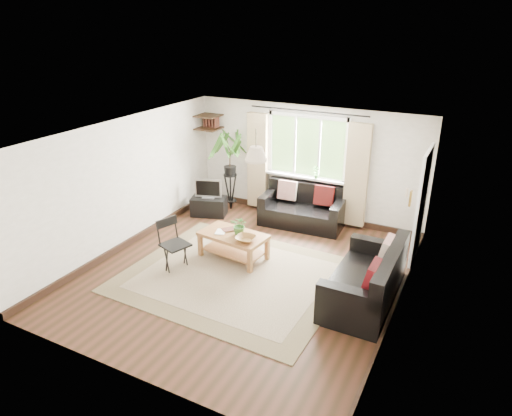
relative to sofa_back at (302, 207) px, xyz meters
The scene contains 24 objects.
floor 2.31m from the sofa_back, 93.04° to the right, with size 5.50×5.50×0.00m, color black.
ceiling 3.03m from the sofa_back, 93.04° to the right, with size 5.50×5.50×0.00m, color white.
wall_back 0.94m from the sofa_back, 104.04° to the left, with size 5.00×0.02×2.40m, color beige.
wall_front 5.08m from the sofa_back, 91.38° to the right, with size 5.00×0.02×2.40m, color beige.
wall_left 3.56m from the sofa_back, 139.13° to the right, with size 0.02×5.50×2.40m, color beige.
wall_right 3.38m from the sofa_back, 43.62° to the right, with size 0.02×5.50×2.40m, color beige.
rug 2.48m from the sofa_back, 95.47° to the right, with size 3.50×3.00×0.02m, color #C3B297.
window 1.24m from the sofa_back, 105.25° to the left, with size 2.50×0.16×2.16m, color white, non-canonical shape.
door 2.49m from the sofa_back, 13.59° to the right, with size 0.06×0.96×2.06m, color silver.
corner_shelf 2.81m from the sofa_back, behind, with size 0.50×0.50×0.34m, color black, non-canonical shape.
pendant_lamp 2.50m from the sofa_back, 93.69° to the right, with size 0.36×0.36×0.54m, color beige, non-canonical shape.
wall_sconce 3.32m from the sofa_back, 40.43° to the right, with size 0.12×0.12×0.28m, color beige, non-canonical shape.
sofa_back is the anchor object (origin of this frame).
sofa_right 2.86m from the sofa_back, 49.24° to the right, with size 0.91×1.82×0.86m, color black, non-canonical shape.
coffee_table 1.99m from the sofa_back, 106.29° to the right, with size 1.18×0.65×0.48m, color brown, non-canonical shape.
table_plant 1.93m from the sofa_back, 103.39° to the right, with size 0.31×0.27×0.35m, color #3B702D.
bowl 2.06m from the sofa_back, 96.31° to the right, with size 0.34×0.34×0.08m, color brown.
book_a 2.16m from the sofa_back, 113.71° to the right, with size 0.17×0.23×0.02m, color white.
book_b 1.91m from the sofa_back, 113.95° to the right, with size 0.18×0.24×0.02m, color #512B20.
tv_stand 2.07m from the sofa_back, 167.46° to the right, with size 0.75×0.42×0.40m, color black.
tv 2.07m from the sofa_back, 167.46° to the right, with size 0.58×0.19×0.44m, color #A5A5AA, non-canonical shape.
palm_stand 1.83m from the sofa_back, behind, with size 0.69×0.69×1.77m, color black, non-canonical shape.
folding_chair 2.96m from the sofa_back, 114.87° to the right, with size 0.46×0.46×0.89m, color black, non-canonical shape.
sill_plant 0.77m from the sofa_back, 70.34° to the left, with size 0.14×0.10×0.27m, color #2D6023.
Camera 1 is at (3.23, -5.90, 4.01)m, focal length 32.00 mm.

